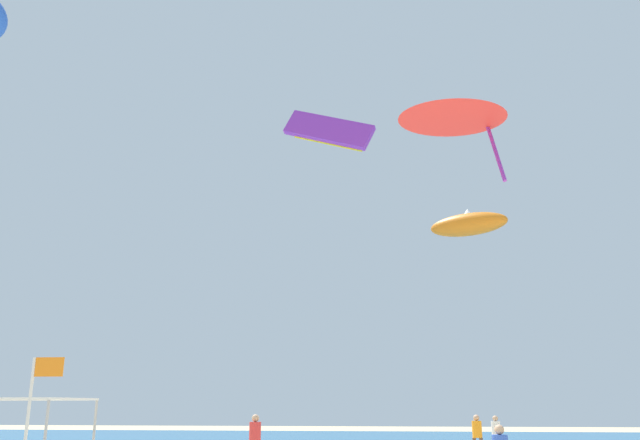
{
  "coord_description": "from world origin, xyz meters",
  "views": [
    {
      "loc": [
        2.37,
        -14.32,
        2.19
      ],
      "look_at": [
        -0.13,
        8.32,
        8.63
      ],
      "focal_mm": 36.62,
      "sensor_mm": 36.0,
      "label": 1
    }
  ],
  "objects_px": {
    "person_central": "(496,432)",
    "person_rightmost": "(477,432)",
    "person_leftmost": "(255,436)",
    "kite_parafoil_purple": "(329,131)",
    "canopy_tent": "(20,403)",
    "kite_delta_red": "(452,110)",
    "banner_flag": "(31,423)",
    "kite_inflatable_orange": "(468,224)"
  },
  "relations": [
    {
      "from": "person_central",
      "to": "person_rightmost",
      "type": "relative_size",
      "value": 0.96
    },
    {
      "from": "person_leftmost",
      "to": "kite_parafoil_purple",
      "type": "relative_size",
      "value": 0.28
    },
    {
      "from": "person_central",
      "to": "person_rightmost",
      "type": "bearing_deg",
      "value": 52.59
    },
    {
      "from": "person_central",
      "to": "banner_flag",
      "type": "distance_m",
      "value": 22.8
    },
    {
      "from": "banner_flag",
      "to": "kite_parafoil_purple",
      "type": "relative_size",
      "value": 0.47
    },
    {
      "from": "person_central",
      "to": "kite_delta_red",
      "type": "distance_m",
      "value": 15.4
    },
    {
      "from": "kite_delta_red",
      "to": "kite_inflatable_orange",
      "type": "relative_size",
      "value": 0.97
    },
    {
      "from": "person_central",
      "to": "banner_flag",
      "type": "height_order",
      "value": "banner_flag"
    },
    {
      "from": "person_rightmost",
      "to": "kite_delta_red",
      "type": "distance_m",
      "value": 14.19
    },
    {
      "from": "banner_flag",
      "to": "kite_parafoil_purple",
      "type": "distance_m",
      "value": 34.2
    },
    {
      "from": "person_central",
      "to": "kite_parafoil_purple",
      "type": "relative_size",
      "value": 0.26
    },
    {
      "from": "canopy_tent",
      "to": "kite_parafoil_purple",
      "type": "relative_size",
      "value": 0.48
    },
    {
      "from": "person_leftmost",
      "to": "kite_delta_red",
      "type": "bearing_deg",
      "value": -175.93
    },
    {
      "from": "person_central",
      "to": "person_rightmost",
      "type": "xyz_separation_m",
      "value": [
        -1.03,
        -1.63,
        0.04
      ]
    },
    {
      "from": "kite_parafoil_purple",
      "to": "kite_inflatable_orange",
      "type": "xyz_separation_m",
      "value": [
        8.82,
        -0.46,
        -6.98
      ]
    },
    {
      "from": "person_leftmost",
      "to": "person_central",
      "type": "relative_size",
      "value": 1.08
    },
    {
      "from": "kite_parafoil_purple",
      "to": "person_leftmost",
      "type": "bearing_deg",
      "value": -79.43
    },
    {
      "from": "person_central",
      "to": "kite_inflatable_orange",
      "type": "bearing_deg",
      "value": -97.74
    },
    {
      "from": "person_leftmost",
      "to": "kite_delta_red",
      "type": "distance_m",
      "value": 13.78
    },
    {
      "from": "canopy_tent",
      "to": "banner_flag",
      "type": "relative_size",
      "value": 1.01
    },
    {
      "from": "canopy_tent",
      "to": "kite_parafoil_purple",
      "type": "distance_m",
      "value": 30.28
    },
    {
      "from": "kite_parafoil_purple",
      "to": "kite_delta_red",
      "type": "relative_size",
      "value": 1.29
    },
    {
      "from": "person_leftmost",
      "to": "person_central",
      "type": "distance_m",
      "value": 11.78
    },
    {
      "from": "canopy_tent",
      "to": "kite_delta_red",
      "type": "xyz_separation_m",
      "value": [
        12.05,
        4.3,
        9.79
      ]
    },
    {
      "from": "banner_flag",
      "to": "kite_inflatable_orange",
      "type": "bearing_deg",
      "value": 68.0
    },
    {
      "from": "canopy_tent",
      "to": "person_central",
      "type": "relative_size",
      "value": 1.81
    },
    {
      "from": "canopy_tent",
      "to": "person_leftmost",
      "type": "bearing_deg",
      "value": 60.51
    },
    {
      "from": "person_leftmost",
      "to": "kite_parafoil_purple",
      "type": "distance_m",
      "value": 24.61
    },
    {
      "from": "canopy_tent",
      "to": "kite_inflatable_orange",
      "type": "height_order",
      "value": "kite_inflatable_orange"
    },
    {
      "from": "person_central",
      "to": "kite_parafoil_purple",
      "type": "xyz_separation_m",
      "value": [
        -8.42,
        8.96,
        19.02
      ]
    },
    {
      "from": "person_leftmost",
      "to": "person_central",
      "type": "bearing_deg",
      "value": -114.11
    },
    {
      "from": "canopy_tent",
      "to": "person_rightmost",
      "type": "relative_size",
      "value": 1.75
    },
    {
      "from": "banner_flag",
      "to": "person_rightmost",
      "type": "bearing_deg",
      "value": 61.21
    },
    {
      "from": "kite_inflatable_orange",
      "to": "person_leftmost",
      "type": "bearing_deg",
      "value": 79.51
    },
    {
      "from": "kite_delta_red",
      "to": "kite_parafoil_purple",
      "type": "bearing_deg",
      "value": -96.82
    },
    {
      "from": "person_central",
      "to": "kite_delta_red",
      "type": "height_order",
      "value": "kite_delta_red"
    },
    {
      "from": "person_central",
      "to": "kite_parafoil_purple",
      "type": "height_order",
      "value": "kite_parafoil_purple"
    },
    {
      "from": "kite_parafoil_purple",
      "to": "canopy_tent",
      "type": "bearing_deg",
      "value": -88.65
    },
    {
      "from": "kite_delta_red",
      "to": "kite_inflatable_orange",
      "type": "bearing_deg",
      "value": -122.32
    },
    {
      "from": "person_leftmost",
      "to": "kite_parafoil_purple",
      "type": "bearing_deg",
      "value": -63.41
    },
    {
      "from": "person_central",
      "to": "kite_parafoil_purple",
      "type": "distance_m",
      "value": 22.65
    },
    {
      "from": "person_rightmost",
      "to": "kite_inflatable_orange",
      "type": "relative_size",
      "value": 0.34
    }
  ]
}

